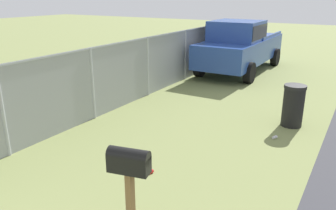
# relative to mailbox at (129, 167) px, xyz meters

# --- Properties ---
(mailbox) EXTENTS (0.31, 0.56, 1.29)m
(mailbox) POSITION_rel_mailbox_xyz_m (0.00, 0.00, 0.00)
(mailbox) COLOR brown
(mailbox) RESTS_ON ground
(pickup_truck) EXTENTS (5.56, 2.24, 2.09)m
(pickup_truck) POSITION_rel_mailbox_xyz_m (10.36, 2.24, 0.07)
(pickup_truck) COLOR #284793
(pickup_truck) RESTS_ON ground
(trash_bin) EXTENTS (0.52, 0.52, 1.02)m
(trash_bin) POSITION_rel_mailbox_xyz_m (5.21, -0.96, -0.52)
(trash_bin) COLOR black
(trash_bin) RESTS_ON ground
(fence_section) EXTENTS (14.91, 0.07, 1.83)m
(fence_section) POSITION_rel_mailbox_xyz_m (3.12, 3.53, -0.05)
(fence_section) COLOR #9EA3A8
(fence_section) RESTS_ON ground
(litter_can_far_scatter) EXTENTS (0.13, 0.09, 0.07)m
(litter_can_far_scatter) POSITION_rel_mailbox_xyz_m (1.49, 0.71, -1.00)
(litter_can_far_scatter) COLOR red
(litter_can_far_scatter) RESTS_ON ground
(litter_can_midfield_a) EXTENTS (0.14, 0.11, 0.07)m
(litter_can_midfield_a) POSITION_rel_mailbox_xyz_m (4.20, -0.82, -1.00)
(litter_can_midfield_a) COLOR silver
(litter_can_midfield_a) RESTS_ON ground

